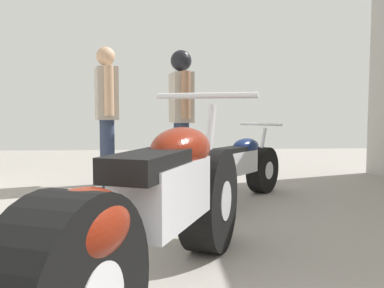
{
  "coord_description": "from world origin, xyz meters",
  "views": [
    {
      "loc": [
        -0.21,
        0.36,
        0.95
      ],
      "look_at": [
        0.0,
        3.38,
        0.71
      ],
      "focal_mm": 39.31,
      "sensor_mm": 36.0,
      "label": 1
    }
  ],
  "objects": [
    {
      "name": "motorcycle_black_naked",
      "position": [
        0.54,
        4.62,
        0.34
      ],
      "size": [
        1.22,
        1.45,
        0.81
      ],
      "color": "black",
      "rests_on": "ground_plane"
    },
    {
      "name": "motorcycle_maroon_cruiser",
      "position": [
        -0.22,
        2.37,
        0.45
      ],
      "size": [
        1.14,
        2.19,
        1.07
      ],
      "color": "black",
      "rests_on": "ground_plane"
    },
    {
      "name": "mechanic_with_helmet",
      "position": [
        0.02,
        5.61,
        1.02
      ],
      "size": [
        0.3,
        0.67,
        1.7
      ],
      "color": "#2D3851",
      "rests_on": "ground_plane"
    },
    {
      "name": "ground_plane",
      "position": [
        0.0,
        3.1,
        0.0
      ],
      "size": [
        14.9,
        14.9,
        0.0
      ],
      "primitive_type": "plane",
      "color": "gray"
    },
    {
      "name": "mechanic_in_blue",
      "position": [
        -0.9,
        5.66,
        0.98
      ],
      "size": [
        0.35,
        0.7,
        1.73
      ],
      "color": "#2D3851",
      "rests_on": "ground_plane"
    }
  ]
}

